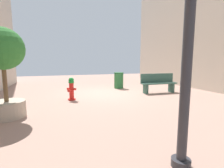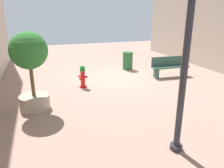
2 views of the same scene
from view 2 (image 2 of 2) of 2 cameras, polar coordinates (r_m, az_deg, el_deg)
name	(u,v)px [view 2 (image 2 of 2)]	position (r m, az deg, el deg)	size (l,w,h in m)	color
ground_plane	(117,77)	(10.40, 1.23, 1.85)	(23.40, 23.40, 0.00)	#9E7A6B
fire_hydrant	(83,76)	(8.94, -7.66, 1.98)	(0.37, 0.36, 0.91)	red
bench_near	(170,66)	(10.73, 14.85, 4.53)	(1.81, 0.53, 0.95)	#33594C
planter_tree	(30,63)	(7.00, -20.63, 5.24)	(1.12, 1.12, 2.43)	tan
street_lamp	(188,33)	(4.48, 19.31, 12.40)	(0.36, 0.36, 4.17)	#2D2D33
trash_bin	(128,61)	(11.76, 4.11, 6.08)	(0.55, 0.55, 0.92)	#266633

